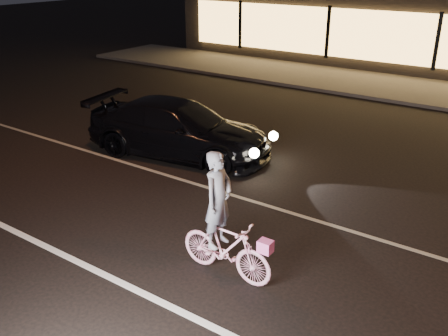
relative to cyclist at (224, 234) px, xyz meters
The scene contains 6 objects.
ground 1.04m from the cyclist, 147.80° to the left, with size 90.00×90.00×0.00m, color black.
lane_stripe_near 1.46m from the cyclist, 120.07° to the right, with size 60.00×0.12×0.01m, color silver.
lane_stripe_far 2.59m from the cyclist, 104.85° to the left, with size 60.00×0.10×0.01m, color gray.
sidewalk 13.43m from the cyclist, 92.72° to the left, with size 30.00×4.00×0.12m, color #383533.
cyclist is the anchor object (origin of this frame).
sedan 5.25m from the cyclist, 136.95° to the left, with size 4.95×2.69×1.36m.
Camera 1 is at (4.39, -5.79, 4.60)m, focal length 40.00 mm.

